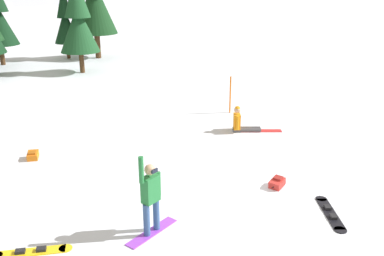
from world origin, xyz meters
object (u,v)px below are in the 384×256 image
(loose_snowboard_near_right, at_px, (330,213))
(pine_tree_short, at_px, (78,20))
(trail_marker_pole, at_px, (230,95))
(loose_snowboard_far_spare, at_px, (31,252))
(backpack_red, at_px, (277,183))
(snowboarder_foreground, at_px, (151,196))
(pine_tree_slender, at_px, (65,20))
(backpack_orange, at_px, (33,155))
(snowboarder_midground, at_px, (242,122))

(loose_snowboard_near_right, distance_m, pine_tree_short, 19.22)
(trail_marker_pole, height_order, pine_tree_short, pine_tree_short)
(loose_snowboard_far_spare, relative_size, pine_tree_short, 0.31)
(backpack_red, bearing_deg, loose_snowboard_near_right, -75.95)
(loose_snowboard_near_right, xyz_separation_m, loose_snowboard_far_spare, (-6.90, 1.18, 0.00))
(snowboarder_foreground, xyz_separation_m, trail_marker_pole, (5.80, 7.38, -0.15))
(loose_snowboard_far_spare, relative_size, trail_marker_pole, 1.10)
(pine_tree_slender, bearing_deg, loose_snowboard_far_spare, -99.31)
(backpack_red, relative_size, pine_tree_slender, 0.11)
(backpack_orange, height_order, trail_marker_pole, trail_marker_pole)
(backpack_red, xyz_separation_m, backpack_orange, (-6.13, 4.63, -0.01))
(snowboarder_foreground, relative_size, snowboarder_midground, 1.09)
(loose_snowboard_far_spare, xyz_separation_m, backpack_orange, (0.34, 5.16, 0.11))
(loose_snowboard_far_spare, distance_m, backpack_orange, 5.17)
(backpack_orange, xyz_separation_m, trail_marker_pole, (8.06, 1.96, 0.65))
(loose_snowboard_near_right, bearing_deg, pine_tree_slender, 97.65)
(snowboarder_foreground, relative_size, trail_marker_pole, 1.26)
(snowboarder_foreground, xyz_separation_m, pine_tree_slender, (1.11, 22.88, 1.72))
(backpack_orange, xyz_separation_m, pine_tree_short, (3.52, 12.39, 2.95))
(loose_snowboard_far_spare, height_order, trail_marker_pole, trail_marker_pole)
(pine_tree_short, height_order, pine_tree_slender, pine_tree_short)
(backpack_red, bearing_deg, trail_marker_pole, 73.72)
(snowboarder_foreground, xyz_separation_m, backpack_red, (3.87, 0.80, -0.79))
(loose_snowboard_near_right, bearing_deg, snowboarder_midground, 82.12)
(pine_tree_slender, bearing_deg, pine_tree_short, -88.27)
(pine_tree_short, bearing_deg, backpack_red, -81.26)
(trail_marker_pole, bearing_deg, loose_snowboard_near_right, -100.22)
(pine_tree_short, bearing_deg, trail_marker_pole, -66.51)
(snowboarder_foreground, height_order, pine_tree_short, pine_tree_short)
(backpack_red, height_order, backpack_orange, backpack_red)
(snowboarder_foreground, distance_m, pine_tree_slender, 22.97)
(snowboarder_midground, distance_m, backpack_red, 4.55)
(loose_snowboard_far_spare, height_order, pine_tree_short, pine_tree_short)
(loose_snowboard_far_spare, relative_size, backpack_red, 3.09)
(snowboarder_midground, distance_m, loose_snowboard_near_right, 6.14)
(trail_marker_pole, bearing_deg, snowboarder_foreground, -128.14)
(snowboarder_midground, height_order, trail_marker_pole, trail_marker_pole)
(snowboarder_foreground, bearing_deg, trail_marker_pole, 51.86)
(snowboarder_midground, xyz_separation_m, loose_snowboard_near_right, (-0.84, -6.07, -0.32))
(loose_snowboard_far_spare, relative_size, pine_tree_slender, 0.35)
(backpack_orange, bearing_deg, pine_tree_slender, 79.08)
(snowboarder_midground, relative_size, backpack_orange, 3.29)
(snowboarder_foreground, height_order, backpack_orange, snowboarder_foreground)
(snowboarder_foreground, distance_m, pine_tree_short, 18.00)
(trail_marker_pole, relative_size, pine_tree_short, 0.28)
(loose_snowboard_far_spare, relative_size, backpack_orange, 3.14)
(snowboarder_midground, relative_size, loose_snowboard_near_right, 1.05)
(snowboarder_midground, height_order, pine_tree_short, pine_tree_short)
(loose_snowboard_far_spare, bearing_deg, pine_tree_short, 77.60)
(snowboarder_midground, xyz_separation_m, backpack_red, (-1.27, -4.36, -0.20))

